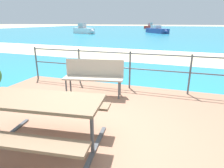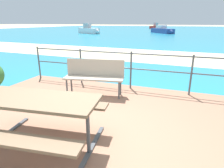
{
  "view_description": "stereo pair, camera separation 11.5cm",
  "coord_description": "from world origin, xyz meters",
  "px_view_note": "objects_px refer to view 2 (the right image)",
  "views": [
    {
      "loc": [
        1.11,
        -2.47,
        1.77
      ],
      "look_at": [
        -0.16,
        1.36,
        0.46
      ],
      "focal_mm": 31.03,
      "sensor_mm": 36.0,
      "label": 1
    },
    {
      "loc": [
        1.21,
        -2.44,
        1.77
      ],
      "look_at": [
        -0.16,
        1.36,
        0.46
      ],
      "focal_mm": 31.03,
      "sensor_mm": 36.0,
      "label": 2
    }
  ],
  "objects_px": {
    "picnic_table": "(37,110)",
    "boat_far": "(157,27)",
    "park_bench": "(94,74)",
    "boat_mid": "(89,30)",
    "boat_near": "(162,30)"
  },
  "relations": [
    {
      "from": "boat_mid",
      "to": "boat_far",
      "type": "height_order",
      "value": "boat_mid"
    },
    {
      "from": "park_bench",
      "to": "boat_far",
      "type": "bearing_deg",
      "value": 85.06
    },
    {
      "from": "boat_far",
      "to": "boat_near",
      "type": "bearing_deg",
      "value": -143.25
    },
    {
      "from": "park_bench",
      "to": "boat_mid",
      "type": "xyz_separation_m",
      "value": [
        -12.04,
        23.95,
        -0.05
      ]
    },
    {
      "from": "park_bench",
      "to": "boat_mid",
      "type": "distance_m",
      "value": 26.8
    },
    {
      "from": "boat_mid",
      "to": "boat_far",
      "type": "relative_size",
      "value": 0.9
    },
    {
      "from": "picnic_table",
      "to": "boat_mid",
      "type": "xyz_separation_m",
      "value": [
        -12.21,
        26.14,
        -0.11
      ]
    },
    {
      "from": "picnic_table",
      "to": "boat_far",
      "type": "bearing_deg",
      "value": 88.55
    },
    {
      "from": "picnic_table",
      "to": "boat_far",
      "type": "relative_size",
      "value": 0.36
    },
    {
      "from": "boat_near",
      "to": "park_bench",
      "type": "bearing_deg",
      "value": -32.67
    },
    {
      "from": "park_bench",
      "to": "boat_near",
      "type": "xyz_separation_m",
      "value": [
        -1.44,
        28.91,
        -0.11
      ]
    },
    {
      "from": "boat_mid",
      "to": "boat_near",
      "type": "bearing_deg",
      "value": 52.51
    },
    {
      "from": "boat_mid",
      "to": "boat_far",
      "type": "bearing_deg",
      "value": 103.7
    },
    {
      "from": "picnic_table",
      "to": "boat_far",
      "type": "distance_m",
      "value": 53.9
    },
    {
      "from": "picnic_table",
      "to": "boat_mid",
      "type": "distance_m",
      "value": 28.85
    }
  ]
}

